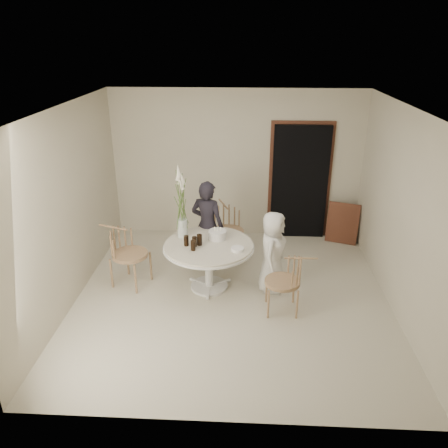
{
  "coord_description": "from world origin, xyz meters",
  "views": [
    {
      "loc": [
        0.17,
        -5.43,
        3.54
      ],
      "look_at": [
        -0.13,
        0.3,
        1.03
      ],
      "focal_mm": 35.0,
      "sensor_mm": 36.0,
      "label": 1
    }
  ],
  "objects_px": {
    "chair_right": "(291,276)",
    "girl": "(207,226)",
    "chair_far": "(226,224)",
    "birthday_cake": "(217,235)",
    "table": "(209,251)",
    "flower_vase": "(182,206)",
    "boy": "(273,252)",
    "chair_left": "(122,247)"
  },
  "relations": [
    {
      "from": "chair_right",
      "to": "girl",
      "type": "height_order",
      "value": "girl"
    },
    {
      "from": "flower_vase",
      "to": "birthday_cake",
      "type": "bearing_deg",
      "value": -4.92
    },
    {
      "from": "flower_vase",
      "to": "chair_right",
      "type": "bearing_deg",
      "value": -26.16
    },
    {
      "from": "chair_far",
      "to": "flower_vase",
      "type": "xyz_separation_m",
      "value": [
        -0.61,
        -0.83,
        0.63
      ]
    },
    {
      "from": "chair_far",
      "to": "chair_left",
      "type": "xyz_separation_m",
      "value": [
        -1.51,
        -0.97,
        0.0
      ]
    },
    {
      "from": "boy",
      "to": "chair_left",
      "type": "bearing_deg",
      "value": 101.74
    },
    {
      "from": "birthday_cake",
      "to": "chair_left",
      "type": "bearing_deg",
      "value": -176.13
    },
    {
      "from": "birthday_cake",
      "to": "chair_far",
      "type": "bearing_deg",
      "value": 84.65
    },
    {
      "from": "chair_right",
      "to": "boy",
      "type": "xyz_separation_m",
      "value": [
        -0.23,
        0.54,
        0.08
      ]
    },
    {
      "from": "boy",
      "to": "birthday_cake",
      "type": "distance_m",
      "value": 0.86
    },
    {
      "from": "table",
      "to": "chair_right",
      "type": "distance_m",
      "value": 1.28
    },
    {
      "from": "chair_left",
      "to": "flower_vase",
      "type": "height_order",
      "value": "flower_vase"
    },
    {
      "from": "chair_far",
      "to": "chair_right",
      "type": "distance_m",
      "value": 1.87
    },
    {
      "from": "table",
      "to": "chair_left",
      "type": "xyz_separation_m",
      "value": [
        -1.31,
        0.09,
        -0.02
      ]
    },
    {
      "from": "girl",
      "to": "birthday_cake",
      "type": "bearing_deg",
      "value": 131.99
    },
    {
      "from": "table",
      "to": "boy",
      "type": "relative_size",
      "value": 1.07
    },
    {
      "from": "birthday_cake",
      "to": "flower_vase",
      "type": "height_order",
      "value": "flower_vase"
    },
    {
      "from": "chair_right",
      "to": "girl",
      "type": "relative_size",
      "value": 0.56
    },
    {
      "from": "chair_left",
      "to": "birthday_cake",
      "type": "xyz_separation_m",
      "value": [
        1.43,
        0.1,
        0.2
      ]
    },
    {
      "from": "girl",
      "to": "chair_far",
      "type": "bearing_deg",
      "value": -103.4
    },
    {
      "from": "chair_left",
      "to": "birthday_cake",
      "type": "height_order",
      "value": "chair_left"
    },
    {
      "from": "table",
      "to": "chair_left",
      "type": "relative_size",
      "value": 1.44
    },
    {
      "from": "chair_far",
      "to": "birthday_cake",
      "type": "distance_m",
      "value": 0.9
    },
    {
      "from": "table",
      "to": "chair_right",
      "type": "relative_size",
      "value": 1.59
    },
    {
      "from": "chair_left",
      "to": "girl",
      "type": "bearing_deg",
      "value": -46.78
    },
    {
      "from": "chair_far",
      "to": "chair_right",
      "type": "xyz_separation_m",
      "value": [
        0.96,
        -1.6,
        -0.06
      ]
    },
    {
      "from": "birthday_cake",
      "to": "flower_vase",
      "type": "relative_size",
      "value": 0.24
    },
    {
      "from": "chair_far",
      "to": "birthday_cake",
      "type": "relative_size",
      "value": 3.45
    },
    {
      "from": "chair_left",
      "to": "flower_vase",
      "type": "bearing_deg",
      "value": -61.36
    },
    {
      "from": "birthday_cake",
      "to": "girl",
      "type": "bearing_deg",
      "value": 113.08
    },
    {
      "from": "table",
      "to": "chair_far",
      "type": "xyz_separation_m",
      "value": [
        0.2,
        1.06,
        -0.02
      ]
    },
    {
      "from": "chair_right",
      "to": "birthday_cake",
      "type": "height_order",
      "value": "birthday_cake"
    },
    {
      "from": "table",
      "to": "girl",
      "type": "height_order",
      "value": "girl"
    },
    {
      "from": "chair_right",
      "to": "chair_left",
      "type": "height_order",
      "value": "chair_left"
    },
    {
      "from": "chair_far",
      "to": "girl",
      "type": "relative_size",
      "value": 0.62
    },
    {
      "from": "girl",
      "to": "boy",
      "type": "height_order",
      "value": "girl"
    },
    {
      "from": "chair_right",
      "to": "table",
      "type": "bearing_deg",
      "value": -116.28
    },
    {
      "from": "chair_far",
      "to": "flower_vase",
      "type": "distance_m",
      "value": 1.21
    },
    {
      "from": "chair_left",
      "to": "girl",
      "type": "distance_m",
      "value": 1.36
    },
    {
      "from": "table",
      "to": "flower_vase",
      "type": "distance_m",
      "value": 0.78
    },
    {
      "from": "chair_right",
      "to": "birthday_cake",
      "type": "distance_m",
      "value": 1.3
    },
    {
      "from": "flower_vase",
      "to": "chair_far",
      "type": "bearing_deg",
      "value": 53.61
    }
  ]
}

